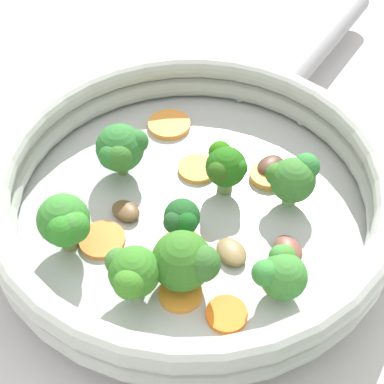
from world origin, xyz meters
The scene contains 25 objects.
ground_plane centered at (0.00, 0.00, 0.00)m, with size 4.00×4.00×0.00m, color #BBB8BB.
skillet centered at (0.00, 0.00, 0.01)m, with size 0.32×0.32×0.02m, color #B2B5B7.
skillet_rim_wall centered at (0.00, 0.00, 0.04)m, with size 0.34×0.34×0.05m.
skillet_handle centered at (0.25, 0.13, 0.03)m, with size 0.03×0.03×0.24m, color #999B9E.
skillet_rivet_left centered at (0.15, 0.04, 0.02)m, with size 0.01×0.01×0.01m, color #B6B5B5.
skillet_rivet_right centered at (0.12, 0.10, 0.02)m, with size 0.01×0.01×0.01m, color #B6B5B3.
carrot_slice_0 centered at (-0.05, -0.08, 0.02)m, with size 0.03×0.03×0.00m, color orange.
carrot_slice_1 centered at (0.02, 0.03, 0.02)m, with size 0.04×0.04×0.00m, color #F99D33.
carrot_slice_2 centered at (0.08, -0.01, 0.02)m, with size 0.03×0.03×0.01m, color #F89538.
carrot_slice_3 centered at (-0.09, 0.00, 0.02)m, with size 0.04×0.04×0.00m, color orange.
carrot_slice_4 centered at (-0.03, -0.11, 0.02)m, with size 0.03×0.03×0.00m, color orange.
carrot_slice_5 centered at (0.03, 0.10, 0.02)m, with size 0.04×0.04×0.01m, color #F9933A.
carrot_slice_6 centered at (-0.03, -0.04, 0.02)m, with size 0.04×0.04×0.00m, color orange.
broccoli_floret_0 centered at (-0.11, 0.00, 0.05)m, with size 0.04×0.05×0.05m.
broccoli_floret_1 centered at (0.01, -0.11, 0.04)m, with size 0.04×0.04×0.04m.
broccoli_floret_2 centered at (0.08, -0.04, 0.05)m, with size 0.04×0.04×0.05m.
broccoli_floret_3 centered at (-0.04, 0.06, 0.05)m, with size 0.05×0.05×0.05m.
broccoli_floret_4 centered at (-0.03, -0.03, 0.04)m, with size 0.03×0.03×0.04m.
broccoli_floret_5 centered at (0.03, 0.00, 0.05)m, with size 0.04×0.04×0.05m.
broccoli_floret_6 centered at (-0.04, -0.07, 0.05)m, with size 0.05×0.05×0.05m.
broccoli_floret_7 centered at (-0.08, -0.06, 0.05)m, with size 0.04×0.04×0.05m.
mushroom_piece_0 centered at (0.00, -0.06, 0.02)m, with size 0.03×0.02×0.01m, color olive.
mushroom_piece_1 centered at (0.04, -0.09, 0.02)m, with size 0.03×0.02×0.01m, color brown.
mushroom_piece_2 centered at (0.08, 0.00, 0.02)m, with size 0.03×0.02×0.01m, color brown.
mushroom_piece_3 centered at (-0.06, 0.02, 0.02)m, with size 0.03×0.02×0.01m, color brown.
Camera 1 is at (-0.15, -0.27, 0.37)m, focal length 50.00 mm.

